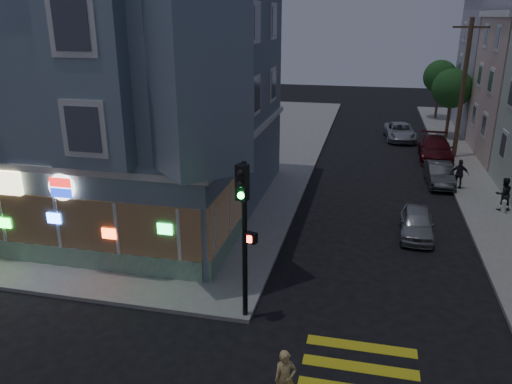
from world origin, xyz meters
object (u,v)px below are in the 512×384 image
(utility_pole, at_px, (463,88))
(pedestrian_a, at_px, (504,194))
(fire_hydrant, at_px, (504,206))
(traffic_signal, at_px, (244,217))
(street_tree_near, at_px, (452,89))
(parked_car_c, at_px, (435,149))
(running_child, at_px, (285,379))
(parked_car_a, at_px, (417,223))
(street_tree_far, at_px, (440,77))
(parked_car_b, at_px, (439,174))
(pedestrian_b, at_px, (460,174))
(parked_car_d, at_px, (400,132))

(utility_pole, xyz_separation_m, pedestrian_a, (0.91, -9.94, -3.82))
(fire_hydrant, bearing_deg, traffic_signal, -131.34)
(street_tree_near, xyz_separation_m, parked_car_c, (-1.50, -6.52, -3.19))
(running_child, relative_size, pedestrian_a, 0.94)
(utility_pole, relative_size, traffic_signal, 1.76)
(parked_car_a, bearing_deg, street_tree_far, 85.12)
(parked_car_c, bearing_deg, parked_car_b, -91.92)
(running_child, xyz_separation_m, traffic_signal, (-1.87, 3.31, 2.83))
(street_tree_far, relative_size, pedestrian_b, 3.24)
(street_tree_near, relative_size, parked_car_a, 1.51)
(parked_car_d, bearing_deg, running_child, -102.78)
(street_tree_near, relative_size, pedestrian_a, 3.21)
(street_tree_near, bearing_deg, street_tree_far, 90.00)
(pedestrian_a, xyz_separation_m, parked_car_c, (-2.21, 9.42, -0.23))
(parked_car_d, xyz_separation_m, fire_hydrant, (4.30, -15.19, -0.14))
(parked_car_a, bearing_deg, parked_car_c, 83.49)
(utility_pole, distance_m, parked_car_c, 4.29)
(parked_car_b, bearing_deg, running_child, -108.47)
(street_tree_near, distance_m, parked_car_a, 20.36)
(parked_car_a, xyz_separation_m, parked_car_d, (0.00, 18.58, 0.05))
(parked_car_a, distance_m, fire_hydrant, 5.47)
(parked_car_d, bearing_deg, parked_car_b, -86.10)
(parked_car_b, bearing_deg, fire_hydrant, -61.53)
(traffic_signal, bearing_deg, pedestrian_b, 79.02)
(street_tree_far, relative_size, parked_car_c, 1.03)
(utility_pole, distance_m, traffic_signal, 23.71)
(street_tree_far, xyz_separation_m, traffic_signal, (-9.38, -35.83, -0.33))
(pedestrian_a, bearing_deg, running_child, 42.68)
(pedestrian_a, bearing_deg, traffic_signal, 30.77)
(running_child, relative_size, fire_hydrant, 2.26)
(street_tree_far, distance_m, parked_car_a, 28.19)
(pedestrian_a, distance_m, parked_car_a, 5.77)
(street_tree_near, xyz_separation_m, traffic_signal, (-9.38, -27.83, -0.33))
(street_tree_near, height_order, parked_car_d, street_tree_near)
(running_child, xyz_separation_m, parked_car_b, (5.68, 19.08, -0.15))
(parked_car_d, bearing_deg, parked_car_a, -95.34)
(running_child, xyz_separation_m, parked_car_c, (6.01, 24.62, -0.03))
(parked_car_d, height_order, fire_hydrant, parked_car_d)
(utility_pole, height_order, pedestrian_b, utility_pole)
(parked_car_b, bearing_deg, parked_car_d, 97.35)
(street_tree_far, height_order, fire_hydrant, street_tree_far)
(parked_car_c, xyz_separation_m, parked_car_d, (-2.10, 5.34, -0.10))
(street_tree_far, bearing_deg, pedestrian_a, -88.31)
(pedestrian_b, relative_size, traffic_signal, 0.32)
(pedestrian_b, height_order, parked_car_b, pedestrian_b)
(utility_pole, relative_size, street_tree_near, 1.70)
(street_tree_far, bearing_deg, parked_car_d, -111.42)
(parked_car_b, distance_m, parked_car_d, 11.02)
(parked_car_a, height_order, parked_car_d, parked_car_d)
(pedestrian_a, xyz_separation_m, parked_car_d, (-4.31, 14.76, -0.33))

